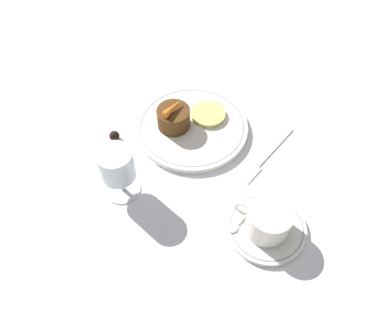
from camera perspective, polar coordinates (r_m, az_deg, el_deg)
ground_plane at (r=0.85m, az=-1.16°, el=5.76°), size 3.00×3.00×0.00m
dinner_plate at (r=0.84m, az=0.00°, el=6.27°), size 0.25×0.25×0.01m
saucer at (r=0.72m, az=11.24°, el=-8.91°), size 0.15×0.15×0.01m
coffee_cup at (r=0.68m, az=11.58°, el=-7.79°), size 0.11×0.08×0.06m
spoon at (r=0.71m, az=8.13°, el=-7.13°), size 0.04×0.12×0.00m
wine_glass at (r=0.70m, az=-11.32°, el=0.07°), size 0.07×0.07×0.12m
fork at (r=0.81m, az=10.82°, el=1.26°), size 0.06×0.19×0.01m
dessert_cake at (r=0.82m, az=-2.82°, el=7.64°), size 0.07×0.07×0.05m
carrot_garnish at (r=0.80m, az=-2.91°, el=9.18°), size 0.03×0.06×0.02m
pineapple_slice at (r=0.86m, az=2.47°, el=8.19°), size 0.08×0.08×0.01m
chocolate_truffle at (r=0.84m, az=-11.74°, el=4.83°), size 0.02×0.02×0.02m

